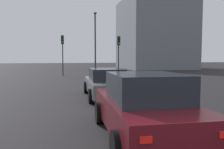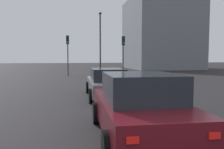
% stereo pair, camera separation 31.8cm
% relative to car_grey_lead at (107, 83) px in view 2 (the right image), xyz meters
% --- Properties ---
extents(car_grey_lead, '(4.72, 2.04, 1.44)m').
position_rel_car_grey_lead_xyz_m(car_grey_lead, '(0.00, 0.00, 0.00)').
color(car_grey_lead, slate).
rests_on(car_grey_lead, ground_plane).
extents(car_maroon_second, '(4.34, 2.18, 1.60)m').
position_rel_car_grey_lead_xyz_m(car_maroon_second, '(-5.80, 0.11, 0.06)').
color(car_maroon_second, '#510F16').
rests_on(car_maroon_second, ground_plane).
extents(traffic_light_near_left, '(0.33, 0.30, 4.29)m').
position_rel_car_grey_lead_xyz_m(traffic_light_near_left, '(13.67, 2.10, 2.37)').
color(traffic_light_near_left, '#2D2D30').
rests_on(traffic_light_near_left, ground_plane).
extents(traffic_light_near_right, '(0.33, 0.31, 4.10)m').
position_rel_car_grey_lead_xyz_m(traffic_light_near_right, '(11.41, -3.45, 2.24)').
color(traffic_light_near_right, '#2D2D30').
rests_on(traffic_light_near_right, ground_plane).
extents(street_lamp_kerbside, '(0.56, 0.36, 6.97)m').
position_rel_car_grey_lead_xyz_m(street_lamp_kerbside, '(14.27, -1.47, 3.42)').
color(street_lamp_kerbside, '#2D2D30').
rests_on(street_lamp_kerbside, ground_plane).
extents(building_facade_left, '(13.02, 10.79, 12.31)m').
position_rel_car_grey_lead_xyz_m(building_facade_left, '(27.59, -13.82, 5.45)').
color(building_facade_left, slate).
rests_on(building_facade_left, ground_plane).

